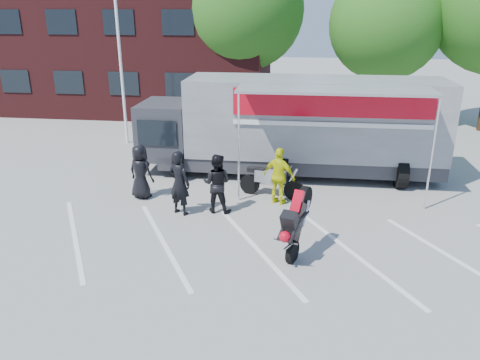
% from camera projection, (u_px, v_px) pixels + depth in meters
% --- Properties ---
extents(ground, '(100.00, 100.00, 0.00)m').
position_uv_depth(ground, '(244.00, 268.00, 10.78)').
color(ground, gray).
rests_on(ground, ground).
extents(parking_bay_lines, '(18.09, 13.33, 0.01)m').
position_uv_depth(parking_bay_lines, '(249.00, 248.00, 11.71)').
color(parking_bay_lines, white).
rests_on(parking_bay_lines, ground).
extents(office_building, '(18.00, 8.00, 7.00)m').
position_uv_depth(office_building, '(114.00, 47.00, 27.56)').
color(office_building, '#4A1718').
rests_on(office_building, ground).
extents(flagpole, '(1.61, 0.12, 8.00)m').
position_uv_depth(flagpole, '(123.00, 24.00, 19.11)').
color(flagpole, white).
rests_on(flagpole, ground).
extents(tree_left, '(6.12, 6.12, 8.64)m').
position_uv_depth(tree_left, '(244.00, 10.00, 23.99)').
color(tree_left, '#382314').
rests_on(tree_left, ground).
extents(tree_mid, '(5.44, 5.44, 7.68)m').
position_uv_depth(tree_mid, '(386.00, 24.00, 22.41)').
color(tree_mid, '#382314').
rests_on(tree_mid, ground).
extents(transporter_truck, '(10.75, 5.24, 3.41)m').
position_uv_depth(transporter_truck, '(297.00, 173.00, 17.00)').
color(transporter_truck, gray).
rests_on(transporter_truck, ground).
extents(parked_motorcycle, '(2.25, 1.21, 1.12)m').
position_uv_depth(parked_motorcycle, '(271.00, 196.00, 14.91)').
color(parked_motorcycle, '#B0B0B5').
rests_on(parked_motorcycle, ground).
extents(stunt_bike_rider, '(1.25, 1.75, 1.87)m').
position_uv_depth(stunt_bike_rider, '(301.00, 251.00, 11.58)').
color(stunt_bike_rider, black).
rests_on(stunt_bike_rider, ground).
extents(spectator_leather_a, '(0.97, 0.79, 1.71)m').
position_uv_depth(spectator_leather_a, '(141.00, 172.00, 14.55)').
color(spectator_leather_a, black).
rests_on(spectator_leather_a, ground).
extents(spectator_leather_b, '(0.82, 0.70, 1.90)m').
position_uv_depth(spectator_leather_b, '(179.00, 183.00, 13.36)').
color(spectator_leather_b, black).
rests_on(spectator_leather_b, ground).
extents(spectator_leather_c, '(0.91, 0.74, 1.76)m').
position_uv_depth(spectator_leather_c, '(217.00, 183.00, 13.52)').
color(spectator_leather_c, black).
rests_on(spectator_leather_c, ground).
extents(spectator_hivis, '(1.12, 0.82, 1.76)m').
position_uv_depth(spectator_hivis, '(279.00, 176.00, 14.08)').
color(spectator_hivis, '#DDE50C').
rests_on(spectator_hivis, ground).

